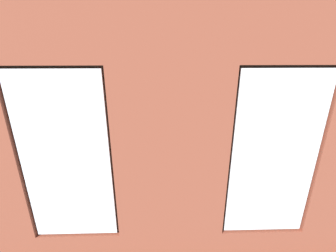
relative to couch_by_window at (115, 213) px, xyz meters
name	(u,v)px	position (x,y,z in m)	size (l,w,h in m)	color
ground_plane	(166,164)	(-0.87, -2.21, -0.38)	(6.44, 6.49, 0.10)	brown
brick_wall_with_windows	(171,149)	(-0.87, 0.65, 1.43)	(5.84, 0.30, 3.53)	brown
white_wall_right	(36,98)	(2.00, -2.01, 1.44)	(0.10, 5.49, 3.53)	white
couch_by_window	(115,213)	(0.00, 0.00, 0.00)	(1.87, 0.87, 0.80)	black
couch_left	(251,148)	(-3.09, -2.32, 0.00)	(0.90, 2.00, 0.80)	black
coffee_table	(170,141)	(-0.98, -2.70, 0.07)	(1.34, 0.86, 0.45)	#A87547
cup_ceramic	(170,138)	(-0.98, -2.70, 0.17)	(0.08, 0.08, 0.09)	silver
candle_jar	(164,136)	(-0.82, -2.80, 0.18)	(0.08, 0.08, 0.13)	#B7333D
remote_silver	(155,141)	(-0.58, -2.57, 0.13)	(0.05, 0.17, 0.02)	#B2B2B7
media_console	(68,150)	(1.70, -2.46, -0.04)	(1.01, 0.42, 0.57)	black
tv_flatscreen	(64,124)	(1.70, -2.47, 0.66)	(1.20, 0.20, 0.83)	black
papasan_chair	(167,119)	(-0.95, -4.43, 0.12)	(1.16, 1.16, 0.72)	olive
potted_plant_between_couches	(201,196)	(-1.39, -0.05, 0.26)	(0.63, 0.63, 0.97)	#9E5638
potted_plant_foreground_right	(97,111)	(1.40, -4.41, 0.46)	(0.71, 0.73, 1.25)	#9E5638
potted_plant_beside_window_right	(29,205)	(1.24, 0.10, 0.27)	(0.66, 0.66, 0.91)	beige
potted_plant_near_tv	(73,150)	(1.15, -1.51, 0.41)	(0.67, 0.67, 1.11)	beige
potted_plant_corner_far_left	(324,195)	(-3.24, 0.11, 0.36)	(1.16, 0.97, 1.47)	beige
potted_plant_by_left_couch	(222,129)	(-2.69, -3.76, 0.02)	(0.30, 0.30, 0.53)	beige
potted_plant_corner_near_left	(233,113)	(-3.24, -4.45, 0.34)	(0.75, 0.71, 1.22)	brown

